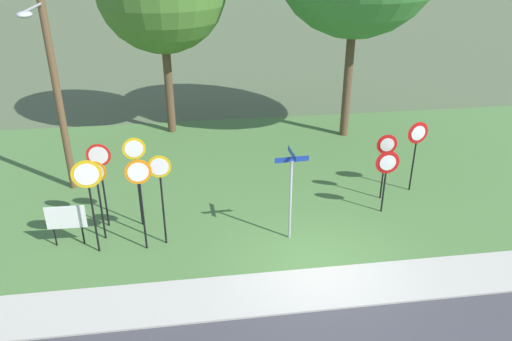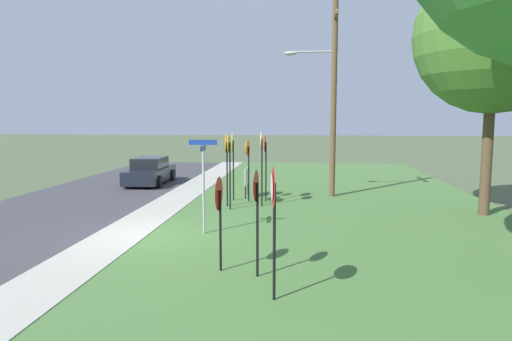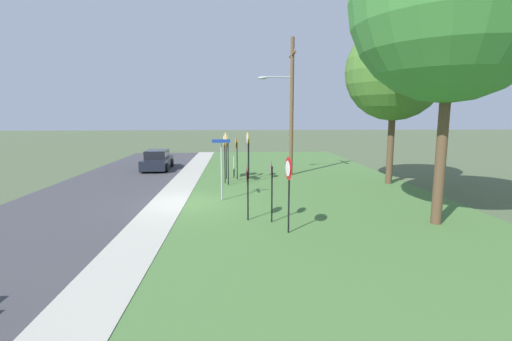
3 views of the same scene
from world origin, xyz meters
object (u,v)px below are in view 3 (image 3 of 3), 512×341
object	(u,v)px
yield_sign_near_left	(288,176)
oak_tree_left	(395,72)
stop_sign_near_left	(237,150)
parked_hatchback_near	(157,160)
stop_sign_center_tall	(248,147)
notice_board	(234,164)
stop_sign_near_right	(226,145)
stop_sign_far_left	(228,149)
yield_sign_near_right	(247,178)
utility_pole	(289,102)
yield_sign_far_left	(271,175)
stop_sign_far_right	(248,147)
street_name_post	(222,164)
stop_sign_far_center	(224,148)

from	to	relation	value
yield_sign_near_left	oak_tree_left	size ratio (longest dim) A/B	0.29
stop_sign_near_left	parked_hatchback_near	size ratio (longest dim) A/B	0.58
stop_sign_center_tall	notice_board	world-z (taller)	stop_sign_center_tall
stop_sign_near_right	stop_sign_far_left	xyz separation A→B (m)	(1.86, 0.15, -0.09)
yield_sign_near_right	utility_pole	size ratio (longest dim) A/B	0.25
stop_sign_far_left	yield_sign_far_left	distance (m)	7.30
parked_hatchback_near	utility_pole	bearing A→B (deg)	68.96
stop_sign_near_left	stop_sign_near_right	world-z (taller)	stop_sign_near_right
stop_sign_far_left	notice_board	xyz separation A→B (m)	(-2.72, 0.33, -1.15)
parked_hatchback_near	notice_board	bearing A→B (deg)	54.27
parked_hatchback_near	oak_tree_left	bearing A→B (deg)	63.46
yield_sign_near_left	notice_board	bearing A→B (deg)	-179.24
stop_sign_far_right	stop_sign_center_tall	world-z (taller)	stop_sign_far_right
stop_sign_near_right	parked_hatchback_near	xyz separation A→B (m)	(-4.54, -5.05, -1.47)
stop_sign_near_left	yield_sign_near_left	bearing A→B (deg)	18.68
street_name_post	utility_pole	bearing A→B (deg)	146.60
stop_sign_near_right	yield_sign_near_left	world-z (taller)	stop_sign_near_right
stop_sign_far_right	parked_hatchback_near	distance (m)	8.61
stop_sign_center_tall	street_name_post	world-z (taller)	street_name_post
stop_sign_far_right	stop_sign_far_left	bearing A→B (deg)	-62.76
stop_sign_far_right	utility_pole	world-z (taller)	utility_pole
stop_sign_near_right	stop_sign_far_right	bearing A→B (deg)	41.21
notice_board	stop_sign_near_right	bearing A→B (deg)	-27.83
stop_sign_far_center	stop_sign_far_right	bearing A→B (deg)	92.55
stop_sign_far_left	stop_sign_near_right	bearing A→B (deg)	-175.13
stop_sign_near_right	street_name_post	size ratio (longest dim) A/B	1.02
utility_pole	stop_sign_near_left	bearing A→B (deg)	-65.59
stop_sign_near_left	parked_hatchback_near	world-z (taller)	stop_sign_near_left
stop_sign_far_center	yield_sign_near_right	bearing A→B (deg)	2.13
stop_sign_near_left	stop_sign_far_left	bearing A→B (deg)	-6.19
stop_sign_far_center	oak_tree_left	world-z (taller)	oak_tree_left
stop_sign_far_right	parked_hatchback_near	world-z (taller)	stop_sign_far_right
stop_sign_near_right	stop_sign_center_tall	distance (m)	1.36
yield_sign_far_left	stop_sign_near_left	bearing A→B (deg)	-168.09
stop_sign_far_right	stop_sign_center_tall	distance (m)	1.03
utility_pole	stop_sign_near_right	bearing A→B (deg)	-70.37
yield_sign_near_left	stop_sign_near_right	bearing A→B (deg)	-175.87
stop_sign_near_left	utility_pole	distance (m)	4.67
street_name_post	parked_hatchback_near	world-z (taller)	street_name_post
stop_sign_far_left	oak_tree_left	size ratio (longest dim) A/B	0.32
notice_board	oak_tree_left	world-z (taller)	oak_tree_left
stop_sign_far_center	yield_sign_far_left	xyz separation A→B (m)	(7.64, 1.89, -0.31)
yield_sign_far_left	yield_sign_near_right	bearing A→B (deg)	-104.51
street_name_post	utility_pole	size ratio (longest dim) A/B	0.32
oak_tree_left	utility_pole	bearing A→B (deg)	-122.92
street_name_post	yield_sign_near_left	bearing A→B (deg)	23.17
stop_sign_far_center	oak_tree_left	size ratio (longest dim) A/B	0.32
stop_sign_center_tall	utility_pole	size ratio (longest dim) A/B	0.32
yield_sign_near_right	notice_board	bearing A→B (deg)	-173.95
stop_sign_far_left	street_name_post	bearing A→B (deg)	-2.98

